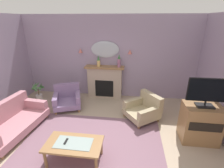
% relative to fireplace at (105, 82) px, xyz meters
% --- Properties ---
extents(floor, '(6.97, 6.88, 0.10)m').
position_rel_fireplace_xyz_m(floor, '(0.11, -2.77, -0.62)').
color(floor, tan).
rests_on(floor, ground).
extents(wall_back, '(6.97, 0.10, 2.83)m').
position_rel_fireplace_xyz_m(wall_back, '(0.11, 0.22, 0.85)').
color(wall_back, '#9E8CA8').
rests_on(wall_back, ground).
extents(patterned_rug, '(3.20, 2.40, 0.01)m').
position_rel_fireplace_xyz_m(patterned_rug, '(0.11, -2.57, -0.56)').
color(patterned_rug, '#7F5B6B').
rests_on(patterned_rug, ground).
extents(fireplace, '(1.36, 0.36, 1.16)m').
position_rel_fireplace_xyz_m(fireplace, '(0.00, 0.00, 0.00)').
color(fireplace, tan).
rests_on(fireplace, ground).
extents(mantel_vase_centre, '(0.12, 0.12, 0.37)m').
position_rel_fireplace_xyz_m(mantel_vase_centre, '(-0.20, -0.03, 0.76)').
color(mantel_vase_centre, tan).
rests_on(mantel_vase_centre, fireplace).
extents(mantel_vase_left, '(0.11, 0.11, 0.44)m').
position_rel_fireplace_xyz_m(mantel_vase_left, '(0.50, -0.03, 0.80)').
color(mantel_vase_left, '#9E6084').
rests_on(mantel_vase_left, fireplace).
extents(wall_mirror, '(0.96, 0.06, 0.56)m').
position_rel_fireplace_xyz_m(wall_mirror, '(-0.00, 0.14, 1.14)').
color(wall_mirror, '#B2BCC6').
extents(wall_sconce_left, '(0.14, 0.14, 0.14)m').
position_rel_fireplace_xyz_m(wall_sconce_left, '(-0.85, 0.09, 1.09)').
color(wall_sconce_left, '#D17066').
extents(wall_sconce_right, '(0.14, 0.14, 0.14)m').
position_rel_fireplace_xyz_m(wall_sconce_right, '(0.85, 0.09, 1.09)').
color(wall_sconce_right, '#D17066').
extents(coffee_table, '(1.10, 0.60, 0.45)m').
position_rel_fireplace_xyz_m(coffee_table, '(-0.11, -2.97, -0.19)').
color(coffee_table, olive).
rests_on(coffee_table, ground).
extents(tv_remote, '(0.04, 0.16, 0.02)m').
position_rel_fireplace_xyz_m(tv_remote, '(-0.26, -2.96, -0.12)').
color(tv_remote, black).
rests_on(tv_remote, coffee_table).
extents(floral_couch, '(1.03, 1.79, 0.76)m').
position_rel_fireplace_xyz_m(floral_couch, '(-1.98, -2.29, -0.25)').
color(floral_couch, '#B77A84').
rests_on(floral_couch, ground).
extents(armchair_near_fireplace, '(1.13, 1.13, 0.71)m').
position_rel_fireplace_xyz_m(armchair_near_fireplace, '(1.34, -1.23, -0.27)').
color(armchair_near_fireplace, tan).
rests_on(armchair_near_fireplace, ground).
extents(armchair_in_corner, '(1.03, 1.04, 0.71)m').
position_rel_fireplace_xyz_m(armchair_in_corner, '(-1.08, -0.87, -0.27)').
color(armchair_in_corner, gray).
rests_on(armchair_in_corner, ground).
extents(tv_cabinet, '(0.80, 0.57, 0.90)m').
position_rel_fireplace_xyz_m(tv_cabinet, '(2.55, -1.99, -0.12)').
color(tv_cabinet, olive).
rests_on(tv_cabinet, ground).
extents(tv_flatscreen, '(0.84, 0.24, 0.65)m').
position_rel_fireplace_xyz_m(tv_flatscreen, '(2.55, -2.01, 0.68)').
color(tv_flatscreen, black).
rests_on(tv_flatscreen, tv_cabinet).
extents(potted_plant_small_fern, '(0.43, 0.43, 0.67)m').
position_rel_fireplace_xyz_m(potted_plant_small_fern, '(-2.27, -0.53, -0.23)').
color(potted_plant_small_fern, silver).
rests_on(potted_plant_small_fern, ground).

